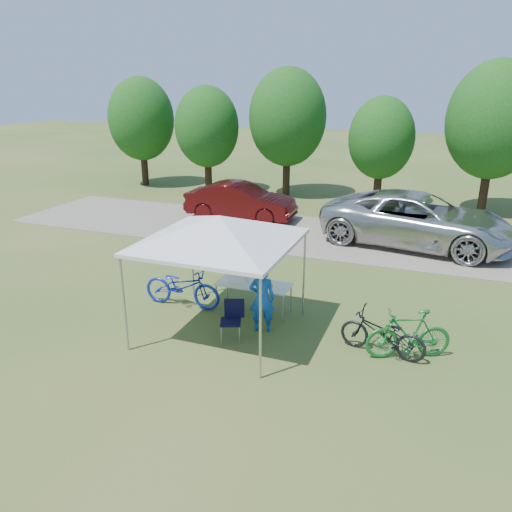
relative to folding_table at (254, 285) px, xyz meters
The scene contains 14 objects.
ground 1.44m from the folding_table, 104.77° to the right, with size 100.00×100.00×0.00m, color #2D5119.
gravel_strip 6.83m from the folding_table, 92.69° to the left, with size 24.00×5.00×0.02m, color gray.
canopy 2.31m from the folding_table, 104.77° to the right, with size 4.53×4.53×3.00m.
treeline 13.16m from the folding_table, 92.74° to the left, with size 24.89×4.28×6.30m.
folding_table is the anchor object (origin of this frame).
folding_chair 1.40m from the folding_table, 88.67° to the right, with size 0.58×0.60×0.88m.
cooler 0.46m from the folding_table, behind, with size 0.48×0.32×0.34m.
ice_cream_cup 0.48m from the folding_table, ahead, with size 0.08×0.08×0.06m, color #BECD30.
cyclist 1.01m from the folding_table, 58.11° to the right, with size 0.58×0.38×1.60m, color #1652B4.
bike_blue 1.84m from the folding_table, 169.34° to the right, with size 0.71×2.04×1.07m, color #1329AD.
bike_green 3.86m from the folding_table, 13.66° to the right, with size 0.50×1.77×1.06m, color #186E2B.
bike_dark 3.39m from the folding_table, 16.78° to the right, with size 0.63×1.81×0.95m, color black.
minivan 7.71m from the folding_table, 64.08° to the left, with size 2.99×6.48×1.80m, color beige.
sedan 8.79m from the folding_table, 114.58° to the left, with size 1.57×4.50×1.48m, color #430B0B.
Camera 1 is at (4.38, -9.28, 5.43)m, focal length 35.00 mm.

